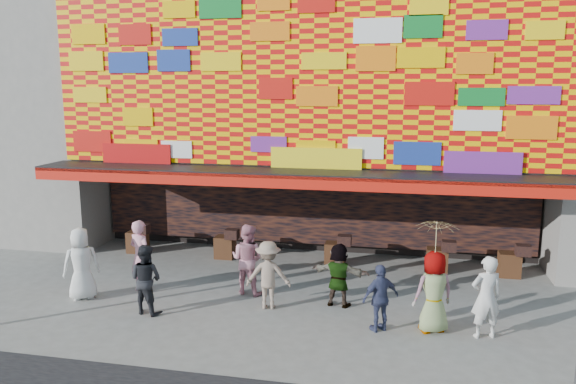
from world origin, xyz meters
name	(u,v)px	position (x,y,z in m)	size (l,w,h in m)	color
ground	(266,323)	(0.00, 0.00, 0.00)	(90.00, 90.00, 0.00)	slate
shop_building	(322,90)	(0.00, 8.18, 5.23)	(15.20, 9.40, 10.00)	gray
ped_a	(81,264)	(-4.96, 0.53, 0.93)	(0.91, 0.59, 1.86)	silver
ped_b	(141,256)	(-3.74, 1.34, 0.97)	(0.71, 0.46, 1.94)	pink
ped_c	(146,279)	(-2.96, 0.03, 0.85)	(0.82, 0.64, 1.69)	black
ped_d	(268,275)	(-0.17, 0.92, 0.84)	(1.09, 0.63, 1.68)	gray
ped_e	(380,298)	(2.56, 0.16, 0.76)	(0.90, 0.37, 1.53)	#353B5E
ped_f	(339,275)	(1.49, 1.42, 0.80)	(1.48, 0.47, 1.59)	gray
ped_g	(434,292)	(3.71, 0.36, 0.92)	(0.89, 0.58, 1.83)	gray
ped_h	(486,297)	(4.79, 0.29, 0.91)	(0.67, 0.44, 1.83)	silver
ped_i	(247,259)	(-0.95, 1.79, 0.93)	(0.90, 0.70, 1.86)	#CC8497
parasol	(436,239)	(3.71, 0.36, 2.11)	(1.10, 1.11, 1.78)	#EDE195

